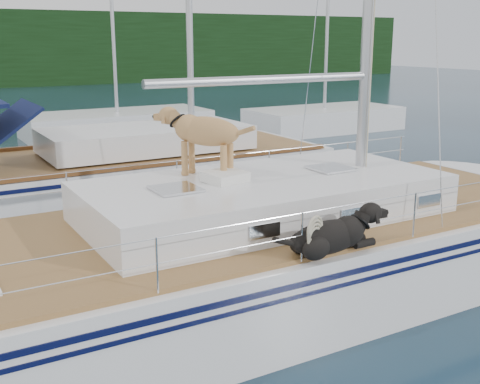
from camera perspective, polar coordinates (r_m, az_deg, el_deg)
ground at (r=8.87m, az=-2.19°, el=-10.76°), size 120.00×120.00×0.00m
main_sailboat at (r=8.64m, az=-1.67°, el=-6.54°), size 12.00×3.88×14.01m
neighbor_sailboat at (r=14.38m, az=-12.80°, el=1.39°), size 11.00×3.50×13.30m
bg_boat_center at (r=24.59m, az=-11.53°, el=6.31°), size 7.20×3.00×11.65m
bg_boat_east at (r=25.74m, az=7.96°, el=6.82°), size 6.40×3.00×11.65m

